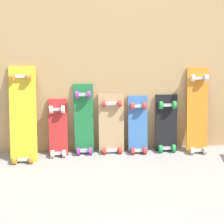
{
  "coord_description": "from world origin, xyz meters",
  "views": [
    {
      "loc": [
        -0.21,
        -2.6,
        1.12
      ],
      "look_at": [
        0.0,
        -0.07,
        0.39
      ],
      "focal_mm": 49.12,
      "sensor_mm": 36.0,
      "label": 1
    }
  ],
  "objects_px": {
    "skateboard_red": "(58,131)",
    "skateboard_blue": "(138,128)",
    "skateboard_natural": "(112,127)",
    "skateboard_orange": "(197,114)",
    "skateboard_green": "(84,123)",
    "skateboard_yellow": "(23,118)",
    "skateboard_black": "(166,126)"
  },
  "relations": [
    {
      "from": "skateboard_red",
      "to": "skateboard_green",
      "type": "height_order",
      "value": "skateboard_green"
    },
    {
      "from": "skateboard_red",
      "to": "skateboard_blue",
      "type": "height_order",
      "value": "skateboard_blue"
    },
    {
      "from": "skateboard_yellow",
      "to": "skateboard_black",
      "type": "bearing_deg",
      "value": 3.11
    },
    {
      "from": "skateboard_natural",
      "to": "skateboard_blue",
      "type": "height_order",
      "value": "skateboard_natural"
    },
    {
      "from": "skateboard_yellow",
      "to": "skateboard_natural",
      "type": "height_order",
      "value": "skateboard_yellow"
    },
    {
      "from": "skateboard_red",
      "to": "skateboard_orange",
      "type": "distance_m",
      "value": 1.25
    },
    {
      "from": "skateboard_blue",
      "to": "skateboard_green",
      "type": "bearing_deg",
      "value": 177.97
    },
    {
      "from": "skateboard_natural",
      "to": "skateboard_orange",
      "type": "bearing_deg",
      "value": -2.65
    },
    {
      "from": "skateboard_yellow",
      "to": "skateboard_black",
      "type": "height_order",
      "value": "skateboard_yellow"
    },
    {
      "from": "skateboard_yellow",
      "to": "skateboard_orange",
      "type": "xyz_separation_m",
      "value": [
        1.53,
        0.04,
        -0.02
      ]
    },
    {
      "from": "skateboard_yellow",
      "to": "skateboard_blue",
      "type": "relative_size",
      "value": 1.48
    },
    {
      "from": "skateboard_yellow",
      "to": "skateboard_orange",
      "type": "relative_size",
      "value": 1.04
    },
    {
      "from": "skateboard_red",
      "to": "skateboard_green",
      "type": "distance_m",
      "value": 0.24
    },
    {
      "from": "skateboard_green",
      "to": "skateboard_natural",
      "type": "distance_m",
      "value": 0.25
    },
    {
      "from": "skateboard_blue",
      "to": "skateboard_orange",
      "type": "xyz_separation_m",
      "value": [
        0.53,
        -0.02,
        0.12
      ]
    },
    {
      "from": "skateboard_green",
      "to": "skateboard_blue",
      "type": "xyz_separation_m",
      "value": [
        0.48,
        -0.02,
        -0.06
      ]
    },
    {
      "from": "skateboard_orange",
      "to": "skateboard_red",
      "type": "bearing_deg",
      "value": 179.56
    },
    {
      "from": "skateboard_natural",
      "to": "skateboard_black",
      "type": "distance_m",
      "value": 0.5
    },
    {
      "from": "skateboard_yellow",
      "to": "skateboard_blue",
      "type": "distance_m",
      "value": 1.01
    },
    {
      "from": "skateboard_yellow",
      "to": "skateboard_green",
      "type": "bearing_deg",
      "value": 8.28
    },
    {
      "from": "skateboard_red",
      "to": "skateboard_orange",
      "type": "xyz_separation_m",
      "value": [
        1.25,
        -0.01,
        0.13
      ]
    },
    {
      "from": "skateboard_yellow",
      "to": "skateboard_green",
      "type": "xyz_separation_m",
      "value": [
        0.51,
        0.07,
        -0.08
      ]
    },
    {
      "from": "skateboard_orange",
      "to": "skateboard_natural",
      "type": "bearing_deg",
      "value": 177.35
    },
    {
      "from": "skateboard_black",
      "to": "skateboard_orange",
      "type": "height_order",
      "value": "skateboard_orange"
    },
    {
      "from": "skateboard_natural",
      "to": "skateboard_orange",
      "type": "height_order",
      "value": "skateboard_orange"
    },
    {
      "from": "skateboard_blue",
      "to": "skateboard_black",
      "type": "distance_m",
      "value": 0.26
    },
    {
      "from": "skateboard_green",
      "to": "skateboard_black",
      "type": "distance_m",
      "value": 0.75
    },
    {
      "from": "skateboard_green",
      "to": "skateboard_natural",
      "type": "xyz_separation_m",
      "value": [
        0.25,
        0.0,
        -0.05
      ]
    },
    {
      "from": "skateboard_yellow",
      "to": "skateboard_black",
      "type": "distance_m",
      "value": 1.27
    },
    {
      "from": "skateboard_red",
      "to": "skateboard_green",
      "type": "relative_size",
      "value": 0.82
    },
    {
      "from": "skateboard_green",
      "to": "skateboard_blue",
      "type": "height_order",
      "value": "skateboard_green"
    },
    {
      "from": "skateboard_red",
      "to": "skateboard_natural",
      "type": "bearing_deg",
      "value": 3.13
    }
  ]
}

